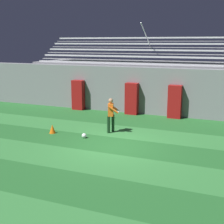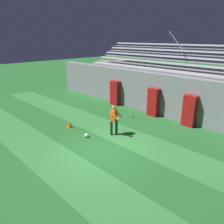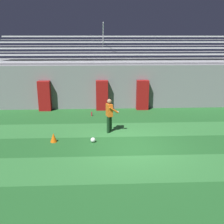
{
  "view_description": "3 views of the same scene",
  "coord_description": "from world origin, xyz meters",
  "views": [
    {
      "loc": [
        4.53,
        -11.53,
        4.26
      ],
      "look_at": [
        -0.54,
        0.96,
        1.23
      ],
      "focal_mm": 50.0,
      "sensor_mm": 36.0,
      "label": 1
    },
    {
      "loc": [
        6.78,
        -5.94,
        5.09
      ],
      "look_at": [
        -1.39,
        2.12,
        1.14
      ],
      "focal_mm": 35.0,
      "sensor_mm": 36.0,
      "label": 2
    },
    {
      "loc": [
        -1.38,
        -10.32,
        4.53
      ],
      "look_at": [
        -0.84,
        1.94,
        1.0
      ],
      "focal_mm": 42.0,
      "sensor_mm": 36.0,
      "label": 3
    }
  ],
  "objects": [
    {
      "name": "bleacher_stand",
      "position": [
        -0.0,
        8.84,
        1.5
      ],
      "size": [
        18.0,
        4.05,
        5.43
      ],
      "color": "gray",
      "rests_on": "ground"
    },
    {
      "name": "turf_stripe_far",
      "position": [
        0.0,
        2.16,
        0.0
      ],
      "size": [
        28.0,
        2.04,
        0.01
      ],
      "primitive_type": "cube",
      "color": "#337A38",
      "rests_on": "ground"
    },
    {
      "name": "padding_pillar_far_left",
      "position": [
        -4.91,
        5.95,
        0.94
      ],
      "size": [
        0.75,
        0.44,
        1.89
      ],
      "primitive_type": "cube",
      "color": "maroon",
      "rests_on": "ground"
    },
    {
      "name": "back_wall",
      "position": [
        0.0,
        6.5,
        1.4
      ],
      "size": [
        24.0,
        0.6,
        2.8
      ],
      "primitive_type": "cube",
      "color": "gray",
      "rests_on": "ground"
    },
    {
      "name": "padding_pillar_gate_left",
      "position": [
        -1.29,
        5.95,
        0.94
      ],
      "size": [
        0.75,
        0.44,
        1.89
      ],
      "primitive_type": "cube",
      "color": "maroon",
      "rests_on": "ground"
    },
    {
      "name": "ground_plane",
      "position": [
        0.0,
        0.0,
        0.0
      ],
      "size": [
        80.0,
        80.0,
        0.0
      ],
      "primitive_type": "plane",
      "color": "#236028"
    },
    {
      "name": "goalkeeper",
      "position": [
        -0.95,
        1.86,
        0.95
      ],
      "size": [
        0.64,
        0.69,
        1.67
      ],
      "color": "#143319",
      "rests_on": "ground"
    },
    {
      "name": "padding_pillar_gate_right",
      "position": [
        1.29,
        5.95,
        0.94
      ],
      "size": [
        0.75,
        0.44,
        1.89
      ],
      "primitive_type": "cube",
      "color": "maroon",
      "rests_on": "ground"
    },
    {
      "name": "soccer_ball",
      "position": [
        -1.74,
        0.55,
        0.11
      ],
      "size": [
        0.22,
        0.22,
        0.22
      ],
      "primitive_type": "sphere",
      "color": "white",
      "rests_on": "ground"
    },
    {
      "name": "water_bottle",
      "position": [
        -1.92,
        4.6,
        0.12
      ],
      "size": [
        0.07,
        0.07,
        0.24
      ],
      "primitive_type": "cylinder",
      "color": "red",
      "rests_on": "ground"
    },
    {
      "name": "traffic_cone",
      "position": [
        -3.5,
        0.68,
        0.21
      ],
      "size": [
        0.3,
        0.3,
        0.42
      ],
      "primitive_type": "cone",
      "color": "orange",
      "rests_on": "ground"
    },
    {
      "name": "turf_stripe_mid",
      "position": [
        0.0,
        -1.92,
        0.0
      ],
      "size": [
        28.0,
        2.04,
        0.01
      ],
      "primitive_type": "cube",
      "color": "#337A38",
      "rests_on": "ground"
    }
  ]
}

